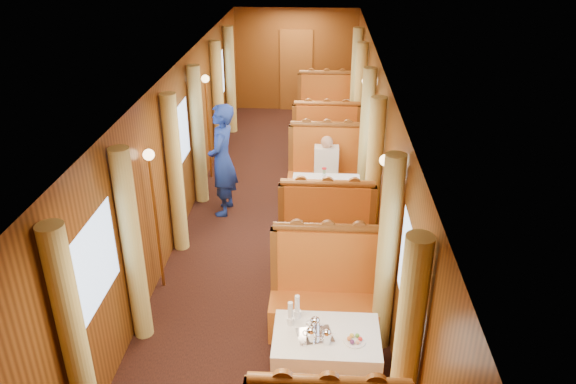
# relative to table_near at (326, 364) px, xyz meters

# --- Properties ---
(floor) EXTENTS (3.00, 12.00, 0.01)m
(floor) POSITION_rel_table_near_xyz_m (-0.75, 3.50, -0.38)
(floor) COLOR black
(floor) RESTS_ON ground
(ceiling) EXTENTS (3.00, 12.00, 0.01)m
(ceiling) POSITION_rel_table_near_xyz_m (-0.75, 3.50, 2.12)
(ceiling) COLOR silver
(ceiling) RESTS_ON wall_left
(wall_far) EXTENTS (3.00, 0.01, 2.50)m
(wall_far) POSITION_rel_table_near_xyz_m (-0.75, 9.50, 0.88)
(wall_far) COLOR brown
(wall_far) RESTS_ON floor
(wall_left) EXTENTS (0.01, 12.00, 2.50)m
(wall_left) POSITION_rel_table_near_xyz_m (-2.25, 3.50, 0.88)
(wall_left) COLOR brown
(wall_left) RESTS_ON floor
(wall_right) EXTENTS (0.01, 12.00, 2.50)m
(wall_right) POSITION_rel_table_near_xyz_m (0.75, 3.50, 0.88)
(wall_right) COLOR brown
(wall_right) RESTS_ON floor
(doorway_far) EXTENTS (0.80, 0.04, 2.00)m
(doorway_far) POSITION_rel_table_near_xyz_m (-0.75, 9.47, 0.62)
(doorway_far) COLOR brown
(doorway_far) RESTS_ON floor
(table_near) EXTENTS (1.05, 0.72, 0.75)m
(table_near) POSITION_rel_table_near_xyz_m (0.00, 0.00, 0.00)
(table_near) COLOR white
(table_near) RESTS_ON floor
(banquette_near_aft) EXTENTS (1.30, 0.55, 1.34)m
(banquette_near_aft) POSITION_rel_table_near_xyz_m (0.00, 1.01, 0.05)
(banquette_near_aft) COLOR #B43D14
(banquette_near_aft) RESTS_ON floor
(table_mid) EXTENTS (1.05, 0.72, 0.75)m
(table_mid) POSITION_rel_table_near_xyz_m (0.00, 3.50, 0.00)
(table_mid) COLOR white
(table_mid) RESTS_ON floor
(banquette_mid_fwd) EXTENTS (1.30, 0.55, 1.34)m
(banquette_mid_fwd) POSITION_rel_table_near_xyz_m (0.00, 2.49, 0.05)
(banquette_mid_fwd) COLOR #B43D14
(banquette_mid_fwd) RESTS_ON floor
(banquette_mid_aft) EXTENTS (1.30, 0.55, 1.34)m
(banquette_mid_aft) POSITION_rel_table_near_xyz_m (0.00, 4.51, 0.05)
(banquette_mid_aft) COLOR #B43D14
(banquette_mid_aft) RESTS_ON floor
(table_far) EXTENTS (1.05, 0.72, 0.75)m
(table_far) POSITION_rel_table_near_xyz_m (0.00, 7.00, 0.00)
(table_far) COLOR white
(table_far) RESTS_ON floor
(banquette_far_fwd) EXTENTS (1.30, 0.55, 1.34)m
(banquette_far_fwd) POSITION_rel_table_near_xyz_m (0.00, 5.99, 0.05)
(banquette_far_fwd) COLOR #B43D14
(banquette_far_fwd) RESTS_ON floor
(banquette_far_aft) EXTENTS (1.30, 0.55, 1.34)m
(banquette_far_aft) POSITION_rel_table_near_xyz_m (0.00, 8.01, 0.05)
(banquette_far_aft) COLOR #B43D14
(banquette_far_aft) RESTS_ON floor
(tea_tray) EXTENTS (0.39, 0.34, 0.01)m
(tea_tray) POSITION_rel_table_near_xyz_m (-0.12, -0.03, 0.38)
(tea_tray) COLOR silver
(tea_tray) RESTS_ON table_near
(teapot_left) EXTENTS (0.19, 0.17, 0.13)m
(teapot_left) POSITION_rel_table_near_xyz_m (-0.15, -0.11, 0.44)
(teapot_left) COLOR silver
(teapot_left) RESTS_ON tea_tray
(teapot_right) EXTENTS (0.18, 0.16, 0.12)m
(teapot_right) POSITION_rel_table_near_xyz_m (-0.00, -0.12, 0.44)
(teapot_right) COLOR silver
(teapot_right) RESTS_ON tea_tray
(teapot_back) EXTENTS (0.19, 0.16, 0.13)m
(teapot_back) POSITION_rel_table_near_xyz_m (-0.12, 0.04, 0.44)
(teapot_back) COLOR silver
(teapot_back) RESTS_ON tea_tray
(fruit_plate) EXTENTS (0.21, 0.21, 0.05)m
(fruit_plate) POSITION_rel_table_near_xyz_m (0.27, -0.09, 0.39)
(fruit_plate) COLOR white
(fruit_plate) RESTS_ON table_near
(cup_inboard) EXTENTS (0.08, 0.08, 0.26)m
(cup_inboard) POSITION_rel_table_near_xyz_m (-0.36, 0.14, 0.48)
(cup_inboard) COLOR white
(cup_inboard) RESTS_ON table_near
(cup_outboard) EXTENTS (0.08, 0.08, 0.26)m
(cup_outboard) POSITION_rel_table_near_xyz_m (-0.30, 0.25, 0.48)
(cup_outboard) COLOR white
(cup_outboard) RESTS_ON table_near
(rose_vase_mid) EXTENTS (0.06, 0.06, 0.36)m
(rose_vase_mid) POSITION_rel_table_near_xyz_m (-0.04, 3.52, 0.55)
(rose_vase_mid) COLOR silver
(rose_vase_mid) RESTS_ON table_mid
(rose_vase_far) EXTENTS (0.06, 0.06, 0.36)m
(rose_vase_far) POSITION_rel_table_near_xyz_m (0.02, 6.97, 0.55)
(rose_vase_far) COLOR silver
(rose_vase_far) RESTS_ON table_far
(window_left_near) EXTENTS (0.01, 1.20, 0.90)m
(window_left_near) POSITION_rel_table_near_xyz_m (-2.24, 0.00, 1.07)
(window_left_near) COLOR #90ADD4
(window_left_near) RESTS_ON wall_left
(curtain_left_near_a) EXTENTS (0.22, 0.22, 2.35)m
(curtain_left_near_a) POSITION_rel_table_near_xyz_m (-2.13, -0.78, 0.80)
(curtain_left_near_a) COLOR #DDCE71
(curtain_left_near_a) RESTS_ON floor
(curtain_left_near_b) EXTENTS (0.22, 0.22, 2.35)m
(curtain_left_near_b) POSITION_rel_table_near_xyz_m (-2.13, 0.78, 0.80)
(curtain_left_near_b) COLOR #DDCE71
(curtain_left_near_b) RESTS_ON floor
(window_right_near) EXTENTS (0.01, 1.20, 0.90)m
(window_right_near) POSITION_rel_table_near_xyz_m (0.74, 0.00, 1.07)
(window_right_near) COLOR #90ADD4
(window_right_near) RESTS_ON wall_right
(curtain_right_near_a) EXTENTS (0.22, 0.22, 2.35)m
(curtain_right_near_a) POSITION_rel_table_near_xyz_m (0.63, -0.78, 0.80)
(curtain_right_near_a) COLOR #DDCE71
(curtain_right_near_a) RESTS_ON floor
(curtain_right_near_b) EXTENTS (0.22, 0.22, 2.35)m
(curtain_right_near_b) POSITION_rel_table_near_xyz_m (0.63, 0.78, 0.80)
(curtain_right_near_b) COLOR #DDCE71
(curtain_right_near_b) RESTS_ON floor
(window_left_mid) EXTENTS (0.01, 1.20, 0.90)m
(window_left_mid) POSITION_rel_table_near_xyz_m (-2.24, 3.50, 1.07)
(window_left_mid) COLOR #90ADD4
(window_left_mid) RESTS_ON wall_left
(curtain_left_mid_a) EXTENTS (0.22, 0.22, 2.35)m
(curtain_left_mid_a) POSITION_rel_table_near_xyz_m (-2.13, 2.72, 0.80)
(curtain_left_mid_a) COLOR #DDCE71
(curtain_left_mid_a) RESTS_ON floor
(curtain_left_mid_b) EXTENTS (0.22, 0.22, 2.35)m
(curtain_left_mid_b) POSITION_rel_table_near_xyz_m (-2.13, 4.28, 0.80)
(curtain_left_mid_b) COLOR #DDCE71
(curtain_left_mid_b) RESTS_ON floor
(window_right_mid) EXTENTS (0.01, 1.20, 0.90)m
(window_right_mid) POSITION_rel_table_near_xyz_m (0.74, 3.50, 1.07)
(window_right_mid) COLOR #90ADD4
(window_right_mid) RESTS_ON wall_right
(curtain_right_mid_a) EXTENTS (0.22, 0.22, 2.35)m
(curtain_right_mid_a) POSITION_rel_table_near_xyz_m (0.63, 2.72, 0.80)
(curtain_right_mid_a) COLOR #DDCE71
(curtain_right_mid_a) RESTS_ON floor
(curtain_right_mid_b) EXTENTS (0.22, 0.22, 2.35)m
(curtain_right_mid_b) POSITION_rel_table_near_xyz_m (0.63, 4.28, 0.80)
(curtain_right_mid_b) COLOR #DDCE71
(curtain_right_mid_b) RESTS_ON floor
(window_left_far) EXTENTS (0.01, 1.20, 0.90)m
(window_left_far) POSITION_rel_table_near_xyz_m (-2.24, 7.00, 1.07)
(window_left_far) COLOR #90ADD4
(window_left_far) RESTS_ON wall_left
(curtain_left_far_a) EXTENTS (0.22, 0.22, 2.35)m
(curtain_left_far_a) POSITION_rel_table_near_xyz_m (-2.13, 6.22, 0.80)
(curtain_left_far_a) COLOR #DDCE71
(curtain_left_far_a) RESTS_ON floor
(curtain_left_far_b) EXTENTS (0.22, 0.22, 2.35)m
(curtain_left_far_b) POSITION_rel_table_near_xyz_m (-2.13, 7.78, 0.80)
(curtain_left_far_b) COLOR #DDCE71
(curtain_left_far_b) RESTS_ON floor
(window_right_far) EXTENTS (0.01, 1.20, 0.90)m
(window_right_far) POSITION_rel_table_near_xyz_m (0.74, 7.00, 1.07)
(window_right_far) COLOR #90ADD4
(window_right_far) RESTS_ON wall_right
(curtain_right_far_a) EXTENTS (0.22, 0.22, 2.35)m
(curtain_right_far_a) POSITION_rel_table_near_xyz_m (0.63, 6.22, 0.80)
(curtain_right_far_a) COLOR #DDCE71
(curtain_right_far_a) RESTS_ON floor
(curtain_right_far_b) EXTENTS (0.22, 0.22, 2.35)m
(curtain_right_far_b) POSITION_rel_table_near_xyz_m (0.63, 7.78, 0.80)
(curtain_right_far_b) COLOR #DDCE71
(curtain_right_far_b) RESTS_ON floor
(sconce_left_fore) EXTENTS (0.14, 0.14, 1.95)m
(sconce_left_fore) POSITION_rel_table_near_xyz_m (-2.15, 1.75, 1.01)
(sconce_left_fore) COLOR #BF8C3F
(sconce_left_fore) RESTS_ON floor
(sconce_right_fore) EXTENTS (0.14, 0.14, 1.95)m
(sconce_right_fore) POSITION_rel_table_near_xyz_m (0.65, 1.75, 1.01)
(sconce_right_fore) COLOR #BF8C3F
(sconce_right_fore) RESTS_ON floor
(sconce_left_aft) EXTENTS (0.14, 0.14, 1.95)m
(sconce_left_aft) POSITION_rel_table_near_xyz_m (-2.15, 5.25, 1.01)
(sconce_left_aft) COLOR #BF8C3F
(sconce_left_aft) RESTS_ON floor
(sconce_right_aft) EXTENTS (0.14, 0.14, 1.95)m
(sconce_right_aft) POSITION_rel_table_near_xyz_m (0.65, 5.25, 1.01)
(sconce_right_aft) COLOR #BF8C3F
(sconce_right_aft) RESTS_ON floor
(steward) EXTENTS (0.48, 0.70, 1.86)m
(steward) POSITION_rel_table_near_xyz_m (-1.67, 3.87, 0.55)
(steward) COLOR navy
(steward) RESTS_ON floor
(passenger) EXTENTS (0.40, 0.44, 0.76)m
(passenger) POSITION_rel_table_near_xyz_m (-0.00, 4.27, 0.37)
(passenger) COLOR beige
(passenger) RESTS_ON banquette_mid_aft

